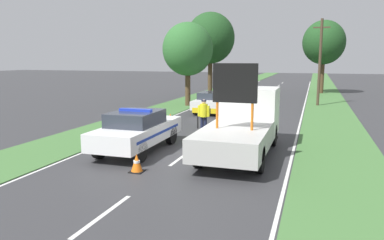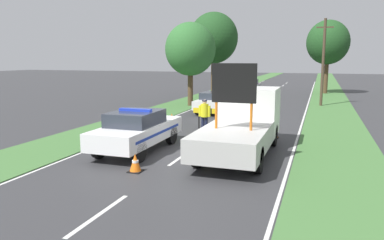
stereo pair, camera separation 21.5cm
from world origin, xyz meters
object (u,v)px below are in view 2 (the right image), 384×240
Objects in this scene: traffic_cone_near_truck at (135,163)px; utility_pole at (323,61)px; queued_car_sedan_silver at (249,87)px; roadside_tree_near_right at (328,42)px; traffic_cone_centre_front at (163,123)px; roadside_tree_mid_left at (190,49)px; traffic_cone_behind_barrier at (116,138)px; police_car at (137,130)px; pedestrian_civilian at (228,113)px; work_truck at (243,123)px; road_barrier at (221,113)px; queued_car_van_white at (216,101)px; traffic_cone_lane_edge at (275,132)px; police_officer at (205,113)px; traffic_cone_near_police at (172,118)px; queued_car_sedan_black at (234,92)px; roadside_tree_near_left at (214,38)px.

utility_pole reaches higher than traffic_cone_near_truck.
roadside_tree_near_right is at bearing -151.24° from queued_car_sedan_silver.
traffic_cone_centre_front is 0.08× the size of roadside_tree_mid_left.
traffic_cone_near_truck reaches higher than traffic_cone_behind_barrier.
police_car reaches higher than pedestrian_civilian.
work_truck is 2.10× the size of road_barrier.
traffic_cone_centre_front is (-3.38, -0.23, -0.68)m from pedestrian_civilian.
traffic_cone_lane_edge is at bearing 123.60° from queued_car_van_white.
police_car is 1.23× the size of queued_car_sedan_silver.
road_barrier is at bearing 84.13° from traffic_cone_near_truck.
traffic_cone_behind_barrier is at bearing -95.69° from traffic_cone_centre_front.
work_truck is (3.89, 1.11, 0.31)m from police_car.
roadside_tree_near_right reaches higher than road_barrier.
pedestrian_civilian is (0.95, 0.83, -0.03)m from police_officer.
traffic_cone_near_police is 6.16m from traffic_cone_lane_edge.
police_car is 0.79× the size of roadside_tree_mid_left.
traffic_cone_near_police is at bearing -60.49° from police_officer.
traffic_cone_behind_barrier is (-3.77, -4.20, -0.68)m from pedestrian_civilian.
pedestrian_civilian reaches higher than queued_car_sedan_black.
utility_pole is at bearing 18.55° from roadside_tree_mid_left.
police_officer is 7.23m from queued_car_van_white.
traffic_cone_centre_front is 0.07× the size of roadside_tree_near_left.
traffic_cone_behind_barrier is 10.56m from queued_car_van_white.
roadside_tree_near_left is (-5.26, 15.90, 4.38)m from pedestrian_civilian.
queued_car_sedan_silver is (1.05, 17.36, 0.51)m from traffic_cone_near_police.
work_truck is at bearing -100.08° from utility_pole.
police_car is 28.57m from roadside_tree_near_right.
road_barrier is at bearing 53.88° from traffic_cone_behind_barrier.
queued_car_sedan_black is at bearing 174.35° from utility_pole.
roadside_tree_mid_left reaches higher than queued_car_van_white.
police_car is at bearing -79.22° from roadside_tree_mid_left.
pedestrian_civilian is at bearing 80.44° from traffic_cone_near_truck.
traffic_cone_lane_edge is (2.31, -0.75, -0.68)m from pedestrian_civilian.
roadside_tree_near_left is 7.15m from roadside_tree_mid_left.
work_truck is at bearing 53.48° from traffic_cone_near_truck.
police_car is 9.38× the size of traffic_cone_behind_barrier.
roadside_tree_near_left is at bearing -73.18° from queued_car_van_white.
utility_pole is (2.78, 15.66, 2.19)m from work_truck.
police_car is 23.49m from queued_car_sedan_silver.
roadside_tree_mid_left reaches higher than pedestrian_civilian.
queued_car_sedan_silver is at bearing 87.17° from traffic_cone_centre_front.
traffic_cone_near_police is at bearing -45.45° from work_truck.
roadside_tree_mid_left is at bearing -88.20° from roadside_tree_near_left.
traffic_cone_near_truck is (2.26, -8.64, 0.02)m from traffic_cone_near_police.
queued_car_van_white is 0.61× the size of roadside_tree_near_right.
traffic_cone_behind_barrier is at bearing 82.23° from queued_car_van_white.
queued_car_sedan_black is at bearing 86.35° from traffic_cone_centre_front.
roadside_tree_near_left is (-1.77, 14.59, 5.05)m from traffic_cone_near_police.
traffic_cone_lane_edge is (2.76, -1.12, -0.61)m from road_barrier.
utility_pole reaches higher than police_car.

